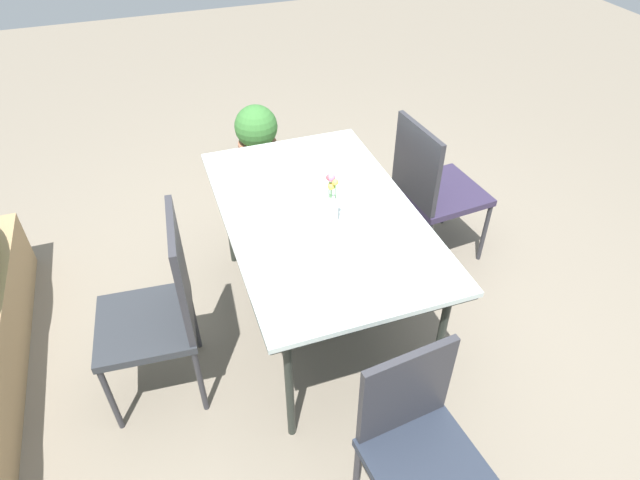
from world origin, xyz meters
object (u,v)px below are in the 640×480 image
(flower_vase, at_px, (331,205))
(dining_table, at_px, (320,220))
(potted_plant, at_px, (257,139))
(chair_far_side, at_px, (161,306))
(chair_near_right, at_px, (432,185))
(chair_end_left, at_px, (417,441))

(flower_vase, bearing_deg, dining_table, 12.62)
(flower_vase, bearing_deg, potted_plant, -1.07)
(chair_far_side, distance_m, flower_vase, 0.91)
(chair_near_right, distance_m, flower_vase, 0.97)
(chair_far_side, bearing_deg, potted_plant, -21.33)
(chair_end_left, distance_m, chair_near_right, 1.68)
(chair_far_side, distance_m, potted_plant, 2.04)
(dining_table, bearing_deg, chair_near_right, -68.39)
(potted_plant, bearing_deg, chair_near_right, -149.27)
(dining_table, relative_size, flower_vase, 5.43)
(flower_vase, bearing_deg, chair_far_side, 95.70)
(chair_near_right, bearing_deg, chair_far_side, -77.82)
(chair_end_left, relative_size, flower_vase, 3.14)
(chair_end_left, bearing_deg, chair_near_right, -126.00)
(dining_table, height_order, potted_plant, dining_table)
(dining_table, relative_size, potted_plant, 2.65)
(chair_far_side, relative_size, chair_end_left, 1.16)
(chair_near_right, bearing_deg, chair_end_left, -34.74)
(chair_end_left, height_order, potted_plant, chair_end_left)
(potted_plant, bearing_deg, chair_far_side, 154.10)
(chair_far_side, height_order, chair_near_right, chair_far_side)
(chair_end_left, bearing_deg, chair_far_side, -55.29)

